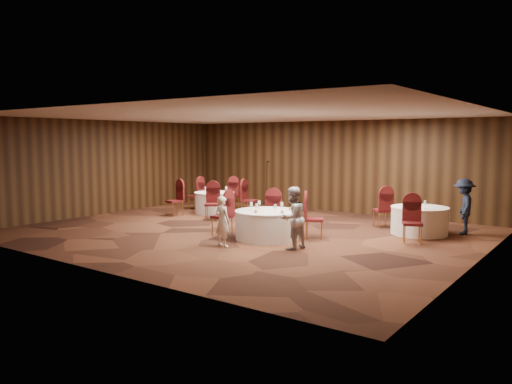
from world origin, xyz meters
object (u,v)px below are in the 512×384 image
Objects in this scene: table_main at (267,225)px; table_right at (419,220)px; table_left at (214,203)px; mic_stand at (267,194)px; woman_a at (222,221)px; man_c at (464,206)px; woman_b at (292,218)px.

table_main is 1.09× the size of table_right.
mic_stand is (0.69, 2.19, 0.15)m from table_left.
mic_stand is (-6.27, 1.82, 0.15)m from table_right.
man_c is (4.25, 4.99, 0.15)m from woman_a.
table_left is at bearing -176.92° from table_right.
table_left is 2.30m from mic_stand.
man_c is (2.75, 4.26, 0.03)m from woman_b.
table_right is (2.92, 2.99, -0.00)m from table_main.
woman_b is (1.13, -0.60, 0.35)m from table_main.
table_left is at bearing -98.29° from man_c.
man_c is at bearing 35.15° from table_right.
table_left is 0.78× the size of mic_stand.
woman_a reaches higher than table_left.
table_main is 1.33m from woman_b.
table_main is at bearing -134.27° from table_right.
man_c is at bearing 43.41° from table_main.
table_main is 4.81m from table_left.
table_left is 0.94× the size of woman_b.
woman_b is at bearing -48.63° from man_c.
man_c reaches higher than table_left.
mic_stand is 6.82m from woman_a.
mic_stand reaches higher than table_main.
table_main is 4.18m from table_right.
woman_a is 0.83× the size of woman_b.
table_right is 1.03× the size of woman_b.
man_c reaches higher than table_right.
table_right is at bearing -16.17° from mic_stand.
table_left is 0.91× the size of man_c.
mic_stand is at bearing -129.48° from woman_b.
man_c reaches higher than woman_b.
woman_a is (2.97, -6.13, 0.08)m from mic_stand.
man_c is at bearing -124.19° from woman_a.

